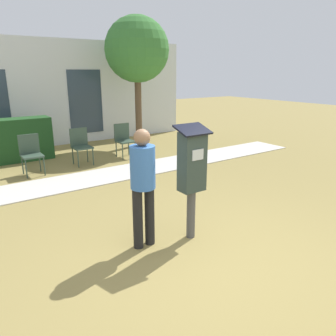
{
  "coord_description": "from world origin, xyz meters",
  "views": [
    {
      "loc": [
        -2.48,
        -2.6,
        2.25
      ],
      "look_at": [
        -0.18,
        0.74,
        1.05
      ],
      "focal_mm": 35.0,
      "sensor_mm": 36.0,
      "label": 1
    }
  ],
  "objects_px": {
    "outdoor_chair_middle": "(81,143)",
    "person_standing": "(143,180)",
    "outdoor_chair_left": "(31,151)",
    "outdoor_chair_right": "(124,138)",
    "parking_meter": "(192,168)"
  },
  "relations": [
    {
      "from": "outdoor_chair_right",
      "to": "parking_meter",
      "type": "bearing_deg",
      "value": -86.41
    },
    {
      "from": "person_standing",
      "to": "parking_meter",
      "type": "bearing_deg",
      "value": -22.79
    },
    {
      "from": "outdoor_chair_right",
      "to": "outdoor_chair_left",
      "type": "bearing_deg",
      "value": -155.04
    },
    {
      "from": "parking_meter",
      "to": "outdoor_chair_left",
      "type": "height_order",
      "value": "parking_meter"
    },
    {
      "from": "parking_meter",
      "to": "outdoor_chair_right",
      "type": "height_order",
      "value": "parking_meter"
    },
    {
      "from": "person_standing",
      "to": "outdoor_chair_right",
      "type": "relative_size",
      "value": 1.76
    },
    {
      "from": "outdoor_chair_middle",
      "to": "parking_meter",
      "type": "bearing_deg",
      "value": -103.93
    },
    {
      "from": "outdoor_chair_left",
      "to": "outdoor_chair_middle",
      "type": "bearing_deg",
      "value": 2.97
    },
    {
      "from": "parking_meter",
      "to": "outdoor_chair_middle",
      "type": "distance_m",
      "value": 4.57
    },
    {
      "from": "outdoor_chair_middle",
      "to": "person_standing",
      "type": "bearing_deg",
      "value": -112.51
    },
    {
      "from": "outdoor_chair_left",
      "to": "parking_meter",
      "type": "bearing_deg",
      "value": -80.82
    },
    {
      "from": "person_standing",
      "to": "outdoor_chair_middle",
      "type": "bearing_deg",
      "value": 71.52
    },
    {
      "from": "outdoor_chair_left",
      "to": "outdoor_chair_right",
      "type": "bearing_deg",
      "value": 0.11
    },
    {
      "from": "outdoor_chair_left",
      "to": "person_standing",
      "type": "bearing_deg",
      "value": -88.94
    },
    {
      "from": "person_standing",
      "to": "outdoor_chair_right",
      "type": "xyz_separation_m",
      "value": [
        1.98,
        4.43,
        -0.4
      ]
    }
  ]
}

